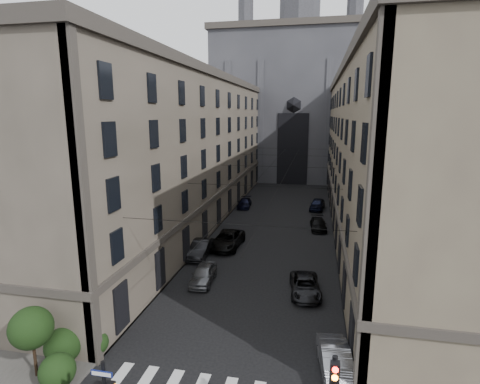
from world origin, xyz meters
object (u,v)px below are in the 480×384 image
Objects in this scene: car_left_midfar at (227,240)px; car_right_midnear at (305,286)px; car_left_midnear at (200,249)px; car_right_near at (336,362)px; car_right_midfar at (318,224)px; car_left_near at (203,274)px; car_right_far at (317,204)px; gothic_tower at (297,96)px; car_left_far at (244,203)px.

car_right_midnear is (8.40, -9.00, -0.15)m from car_left_midfar.
car_left_midfar is (2.00, 3.02, 0.03)m from car_left_midnear.
car_right_midfar is at bearing 84.55° from car_right_near.
car_right_far is at bearing 67.58° from car_left_near.
car_left_near is (-4.20, -57.55, -17.07)m from gothic_tower.
car_right_midnear is (10.40, -5.99, -0.12)m from car_left_midnear.
car_right_near is at bearing -52.61° from car_left_midnear.
car_right_midnear is at bearing -31.93° from car_left_midnear.
car_right_midnear is (9.88, -26.33, 0.02)m from car_left_far.
car_left_midfar reaches higher than car_right_midfar.
gothic_tower is 60.58m from car_right_midnear.
car_left_midfar reaches higher than car_right_near.
car_left_near reaches higher than car_right_midfar.
car_left_midfar reaches higher than car_right_far.
car_right_far reaches higher than car_left_near.
car_left_midfar is 1.22× the size of car_right_midnear.
car_right_midfar is at bearing -82.42° from car_right_far.
gothic_tower is 13.52× the size of car_left_near.
car_right_midfar is at bearing 80.19° from car_right_midnear.
car_left_midnear reaches higher than car_right_midfar.
car_right_far reaches higher than car_left_midnear.
car_left_far is (-1.48, 17.33, -0.17)m from car_left_midfar.
car_right_midfar is (-0.89, 26.31, -0.08)m from car_right_near.
car_left_midnear is at bearing 122.01° from car_right_near.
car_right_midfar is 9.83m from car_right_far.
car_left_far is 1.00× the size of car_right_midfar.
car_right_far is (-1.02, 36.14, 0.07)m from car_right_near.
gothic_tower is at bearing 106.13° from car_right_far.
gothic_tower is 12.18× the size of car_right_far.
car_left_midnear is (-2.00, 5.58, 0.07)m from car_left_near.
car_left_midnear reaches higher than car_left_near.
car_right_midfar reaches higher than car_left_far.
car_right_far is (0.88, 27.14, 0.13)m from car_right_midnear.
car_right_midfar is at bearing -43.40° from car_left_far.
gothic_tower reaches higher than car_right_midnear.
gothic_tower is 69.36m from car_right_near.
car_right_midnear is (4.20, -57.96, -17.12)m from gothic_tower.
car_right_far is (5.08, -30.81, -16.99)m from gothic_tower.
car_right_midfar is (10.90, -9.01, 0.00)m from car_left_far.
car_right_near reaches higher than car_left_near.
car_left_near is 0.89× the size of car_left_midnear.
car_left_midnear is (-6.20, -51.97, -17.00)m from gothic_tower.
car_right_midnear is at bearing -6.06° from car_left_near.
gothic_tower is 51.98m from car_left_midfar.
car_right_near is 36.15m from car_right_far.
car_left_midnear is 1.07× the size of car_right_midfar.
gothic_tower is at bearing 92.93° from car_right_midfar.
car_right_midnear is (8.40, -0.41, -0.05)m from car_left_near.
car_left_midfar is at bearing -88.92° from car_left_far.
car_left_midfar is 12.31m from car_right_midnear.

